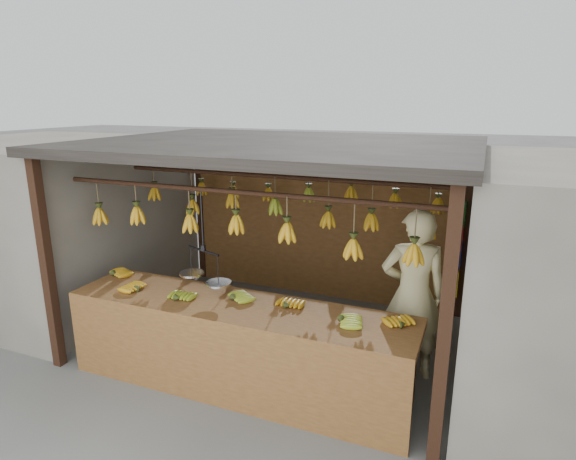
% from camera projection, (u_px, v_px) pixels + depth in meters
% --- Properties ---
extents(ground, '(80.00, 80.00, 0.00)m').
position_uv_depth(ground, '(279.00, 337.00, 5.95)').
color(ground, '#5B5B57').
extents(stall, '(4.30, 3.30, 2.40)m').
position_uv_depth(stall, '(289.00, 175.00, 5.73)').
color(stall, black).
rests_on(stall, ground).
extents(neighbor_left, '(3.00, 3.00, 2.30)m').
position_uv_depth(neighbor_left, '(51.00, 220.00, 6.97)').
color(neighbor_left, slate).
rests_on(neighbor_left, ground).
extents(counter, '(3.55, 0.81, 0.96)m').
position_uv_depth(counter, '(232.00, 327.00, 4.66)').
color(counter, brown).
rests_on(counter, ground).
extents(hanging_bananas, '(3.59, 2.24, 0.40)m').
position_uv_depth(hanging_bananas, '(278.00, 210.00, 5.54)').
color(hanging_bananas, '#C48A14').
rests_on(hanging_bananas, ground).
extents(balance_scale, '(0.65, 0.39, 0.94)m').
position_uv_depth(balance_scale, '(205.00, 273.00, 4.91)').
color(balance_scale, black).
rests_on(balance_scale, ground).
extents(vendor, '(0.75, 0.59, 1.81)m').
position_uv_depth(vendor, '(413.00, 295.00, 4.94)').
color(vendor, beige).
rests_on(vendor, ground).
extents(bag_bundles, '(0.08, 0.26, 1.24)m').
position_uv_depth(bag_bundles, '(458.00, 248.00, 6.19)').
color(bag_bundles, '#199926').
rests_on(bag_bundles, ground).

